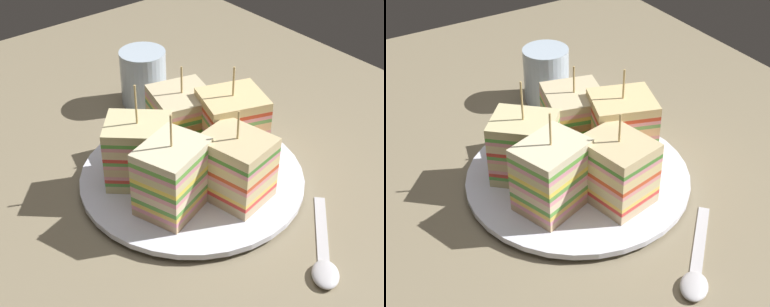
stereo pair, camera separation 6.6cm
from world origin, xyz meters
TOP-DOWN VIEW (x-y plane):
  - ground_plane at (0.00, 0.00)cm, footprint 105.14×84.76cm
  - plate at (0.00, 0.00)cm, footprint 26.72×26.72cm
  - sandwich_wedge_0 at (3.09, 5.24)cm, footprint 9.28×9.41cm
  - sandwich_wedge_1 at (-3.13, 5.22)cm, footprint 7.89×8.85cm
  - sandwich_wedge_2 at (-5.90, -1.41)cm, footprint 8.41×7.41cm
  - sandwich_wedge_3 at (-0.33, -6.07)cm, footprint 8.51×9.07cm
  - sandwich_wedge_4 at (5.41, -2.79)cm, footprint 8.88×8.55cm
  - chip_pile at (1.19, -0.84)cm, footprint 6.37×5.55cm
  - spoon at (-18.97, -1.98)cm, footprint 11.17×11.68cm
  - drinking_glass at (19.28, -6.54)cm, footprint 6.62×6.62cm

SIDE VIEW (x-z plane):
  - ground_plane at x=0.00cm, z-range -1.80..0.00cm
  - spoon at x=-18.97cm, z-range -0.09..0.91cm
  - plate at x=0.00cm, z-range 0.14..1.44cm
  - chip_pile at x=1.19cm, z-range 1.21..2.77cm
  - drinking_glass at x=19.28cm, z-range -0.56..7.49cm
  - sandwich_wedge_4 at x=5.41cm, z-range -0.44..10.72cm
  - sandwich_wedge_2 at x=-5.90cm, z-range -0.40..10.71cm
  - sandwich_wedge_0 at x=3.09cm, z-range -1.08..11.48cm
  - sandwich_wedge_1 at x=-3.13cm, z-range -0.61..11.31cm
  - sandwich_wedge_3 at x=-0.33cm, z-range -0.56..11.70cm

